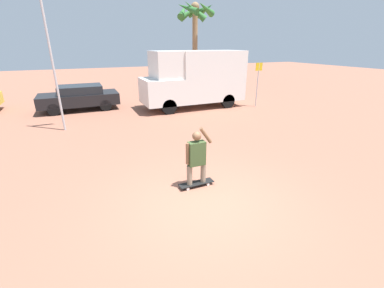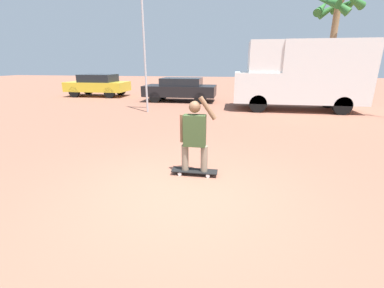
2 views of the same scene
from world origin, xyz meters
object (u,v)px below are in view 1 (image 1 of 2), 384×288
Objects in this scene: parked_car_black at (79,97)px; flagpole at (51,43)px; skateboard at (196,183)px; palm_tree_near_van at (195,17)px; person_skateboarder at (197,155)px; street_sign at (258,79)px; camper_van at (195,78)px.

flagpole is (-0.70, -3.76, 2.80)m from parked_car_black.
skateboard is 0.13× the size of palm_tree_near_van.
person_skateboarder is (-0.00, 0.00, 0.81)m from skateboard.
palm_tree_near_van reaches higher than flagpole.
camper_van is at bearing 158.10° from street_sign.
street_sign is (7.14, 7.01, 1.53)m from skateboard.
palm_tree_near_van is at bearing 43.91° from flagpole.
palm_tree_near_van is (7.69, 17.06, 4.76)m from person_skateboarder.
camper_van is at bearing -114.30° from palm_tree_near_van.
parked_car_black is at bearing 103.38° from person_skateboarder.
skateboard is 0.15× the size of flagpole.
skateboard is 0.16× the size of camper_van.
flagpole is at bearing 115.63° from skateboard.
street_sign reaches higher than parked_car_black.
person_skateboarder is 0.60× the size of street_sign.
camper_van is 6.62m from parked_car_black.
person_skateboarder is 10.65m from parked_car_black.
camper_van is at bearing 65.75° from person_skateboarder.
parked_car_black is at bearing -146.62° from palm_tree_near_van.
person_skateboarder is 19.31m from palm_tree_near_van.
camper_van is at bearing -17.81° from parked_car_black.
skateboard is 9.31m from camper_van.
palm_tree_near_van is at bearing 65.72° from person_skateboarder.
street_sign is (9.60, -3.36, 0.88)m from parked_car_black.
person_skateboarder is at bearing 180.00° from skateboard.
person_skateboarder is 0.25× the size of flagpole.
person_skateboarder is at bearing -76.62° from parked_car_black.
flagpole is (-3.17, 6.60, 3.45)m from skateboard.
flagpole reaches higher than person_skateboarder.
camper_van is 0.84× the size of palm_tree_near_van.
flagpole is at bearing -165.77° from camper_van.
person_skateboarder is at bearing -135.54° from street_sign.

